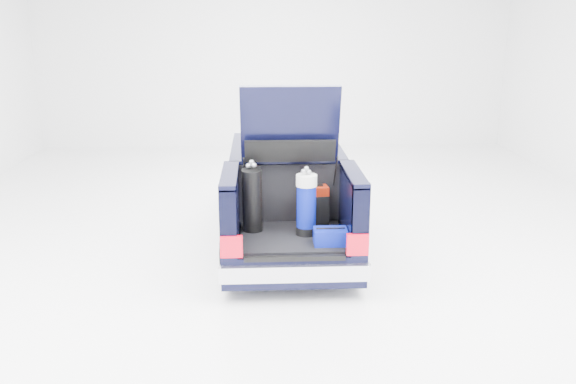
{
  "coord_description": "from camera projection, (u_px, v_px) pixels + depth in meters",
  "views": [
    {
      "loc": [
        -0.4,
        -8.81,
        3.3
      ],
      "look_at": [
        0.0,
        -0.5,
        0.89
      ],
      "focal_mm": 38.0,
      "sensor_mm": 36.0,
      "label": 1
    }
  ],
  "objects": [
    {
      "name": "blue_duffel",
      "position": [
        330.0,
        236.0,
        7.48
      ],
      "size": [
        0.41,
        0.27,
        0.21
      ],
      "rotation": [
        0.0,
        0.0,
        0.0
      ],
      "color": "#050F7E",
      "rests_on": "car"
    },
    {
      "name": "car",
      "position": [
        286.0,
        195.0,
        9.31
      ],
      "size": [
        1.87,
        4.65,
        2.47
      ],
      "color": "black",
      "rests_on": "ground"
    },
    {
      "name": "red_suitcase",
      "position": [
        315.0,
        206.0,
        8.12
      ],
      "size": [
        0.37,
        0.26,
        0.56
      ],
      "rotation": [
        0.0,
        0.0,
        0.13
      ],
      "color": "#6B1203",
      "rests_on": "car"
    },
    {
      "name": "blue_golf_bag",
      "position": [
        306.0,
        204.0,
        7.74
      ],
      "size": [
        0.35,
        0.35,
        0.89
      ],
      "rotation": [
        0.0,
        0.0,
        0.39
      ],
      "color": "black",
      "rests_on": "car"
    },
    {
      "name": "ground",
      "position": [
        286.0,
        239.0,
        9.39
      ],
      "size": [
        14.0,
        14.0,
        0.0
      ],
      "primitive_type": "plane",
      "color": "white",
      "rests_on": "ground"
    },
    {
      "name": "black_golf_bag",
      "position": [
        252.0,
        200.0,
        7.84
      ],
      "size": [
        0.26,
        0.32,
        0.94
      ],
      "rotation": [
        0.0,
        0.0,
        0.0
      ],
      "color": "black",
      "rests_on": "car"
    }
  ]
}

